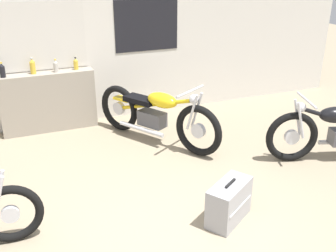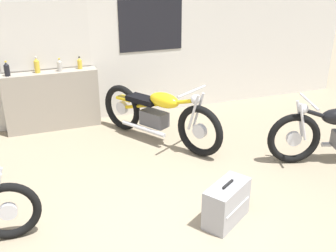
% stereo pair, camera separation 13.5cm
% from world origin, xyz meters
% --- Properties ---
extents(ground_plane, '(24.00, 24.00, 0.00)m').
position_xyz_m(ground_plane, '(0.00, 0.00, 0.00)').
color(ground_plane, gray).
extents(wall_back, '(10.00, 0.07, 2.80)m').
position_xyz_m(wall_back, '(-0.01, 3.63, 1.40)').
color(wall_back, silver).
rests_on(wall_back, ground_plane).
extents(sill_counter, '(1.48, 0.28, 0.96)m').
position_xyz_m(sill_counter, '(-0.73, 3.45, 0.48)').
color(sill_counter, gray).
rests_on(sill_counter, ground_plane).
extents(bottle_leftmost, '(0.08, 0.08, 0.23)m').
position_xyz_m(bottle_leftmost, '(-1.34, 3.43, 1.06)').
color(bottle_leftmost, black).
rests_on(bottle_leftmost, sill_counter).
extents(bottle_left_center, '(0.08, 0.08, 0.26)m').
position_xyz_m(bottle_left_center, '(-0.90, 3.47, 1.07)').
color(bottle_left_center, gold).
rests_on(bottle_left_center, sill_counter).
extents(bottle_center, '(0.08, 0.08, 0.21)m').
position_xyz_m(bottle_center, '(-0.56, 3.43, 1.05)').
color(bottle_center, '#B7B2A8').
rests_on(bottle_center, sill_counter).
extents(bottle_right_center, '(0.07, 0.07, 0.20)m').
position_xyz_m(bottle_right_center, '(-0.24, 3.48, 1.05)').
color(bottle_right_center, gold).
rests_on(bottle_right_center, sill_counter).
extents(motorcycle_yellow, '(1.26, 1.99, 0.94)m').
position_xyz_m(motorcycle_yellow, '(0.70, 2.36, 0.44)').
color(motorcycle_yellow, black).
rests_on(motorcycle_yellow, ground_plane).
extents(hard_case_silver, '(0.63, 0.53, 0.46)m').
position_xyz_m(hard_case_silver, '(0.72, 0.21, 0.22)').
color(hard_case_silver, '#9E9EA3').
rests_on(hard_case_silver, ground_plane).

